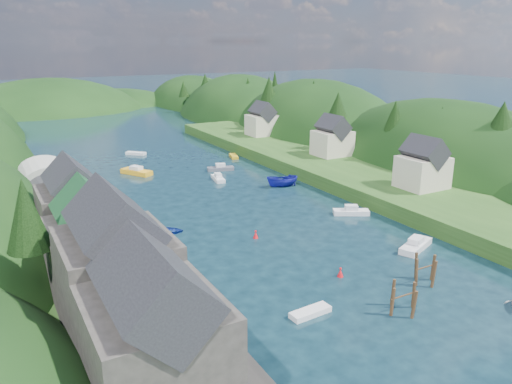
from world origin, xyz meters
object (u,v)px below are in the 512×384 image
channel_buoy_near (340,273)px  piling_cluster_far (425,272)px  piling_cluster_near (403,301)px  channel_buoy_far (256,235)px

channel_buoy_near → piling_cluster_far: bearing=-38.4°
channel_buoy_near → piling_cluster_near: bearing=-86.5°
piling_cluster_near → channel_buoy_near: bearing=93.5°
channel_buoy_far → piling_cluster_far: bearing=-64.2°
piling_cluster_far → channel_buoy_far: piling_cluster_far is taller
piling_cluster_near → channel_buoy_near: (-0.53, 8.79, -0.66)m
piling_cluster_far → channel_buoy_near: size_ratio=3.27×
piling_cluster_far → channel_buoy_far: 22.09m
piling_cluster_near → channel_buoy_far: (-3.21, 23.16, -0.66)m
piling_cluster_near → channel_buoy_near: 8.83m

